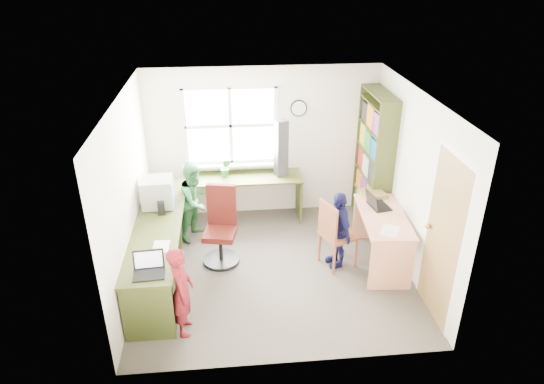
# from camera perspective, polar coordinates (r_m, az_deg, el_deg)

# --- Properties ---
(room) EXTENTS (3.64, 3.44, 2.44)m
(room) POSITION_cam_1_polar(r_m,az_deg,el_deg) (6.18, 0.24, 0.76)
(room) COLOR #3F3931
(room) RESTS_ON ground
(l_desk) EXTENTS (2.38, 2.95, 0.75)m
(l_desk) POSITION_cam_1_polar(r_m,az_deg,el_deg) (6.25, -11.63, -7.59)
(l_desk) COLOR #3C461C
(l_desk) RESTS_ON ground
(right_desk) EXTENTS (0.70, 1.33, 0.74)m
(right_desk) POSITION_cam_1_polar(r_m,az_deg,el_deg) (6.74, 12.84, -4.18)
(right_desk) COLOR #F09E78
(right_desk) RESTS_ON ground
(bookshelf) EXTENTS (0.30, 1.02, 2.10)m
(bookshelf) POSITION_cam_1_polar(r_m,az_deg,el_deg) (7.57, 11.85, 3.36)
(bookshelf) COLOR #3C461C
(bookshelf) RESTS_ON ground
(swivel_chair) EXTENTS (0.60, 0.60, 1.10)m
(swivel_chair) POSITION_cam_1_polar(r_m,az_deg,el_deg) (6.71, -6.02, -4.43)
(swivel_chair) COLOR black
(swivel_chair) RESTS_ON ground
(wooden_chair) EXTENTS (0.55, 0.55, 0.98)m
(wooden_chair) POSITION_cam_1_polar(r_m,az_deg,el_deg) (6.56, 7.37, -4.70)
(wooden_chair) COLOR brown
(wooden_chair) RESTS_ON ground
(crt_monitor) EXTENTS (0.43, 0.39, 0.41)m
(crt_monitor) POSITION_cam_1_polar(r_m,az_deg,el_deg) (6.77, -13.31, -0.06)
(crt_monitor) COLOR #B0B1B5
(crt_monitor) RESTS_ON l_desk
(laptop_left) EXTENTS (0.35, 0.30, 0.23)m
(laptop_left) POSITION_cam_1_polar(r_m,az_deg,el_deg) (5.51, -14.29, -8.66)
(laptop_left) COLOR black
(laptop_left) RESTS_ON l_desk
(laptop_right) EXTENTS (0.33, 0.37, 0.23)m
(laptop_right) POSITION_cam_1_polar(r_m,az_deg,el_deg) (6.80, 12.16, -1.36)
(laptop_right) COLOR black
(laptop_right) RESTS_ON right_desk
(speaker_a) EXTENTS (0.11, 0.11, 0.18)m
(speaker_a) POSITION_cam_1_polar(r_m,az_deg,el_deg) (6.61, -12.92, -1.86)
(speaker_a) COLOR black
(speaker_a) RESTS_ON l_desk
(speaker_b) EXTENTS (0.10, 0.10, 0.17)m
(speaker_b) POSITION_cam_1_polar(r_m,az_deg,el_deg) (7.04, -12.84, -0.06)
(speaker_b) COLOR black
(speaker_b) RESTS_ON l_desk
(cd_tower) EXTENTS (0.22, 0.21, 0.90)m
(cd_tower) POSITION_cam_1_polar(r_m,az_deg,el_deg) (7.44, 1.07, 5.17)
(cd_tower) COLOR black
(cd_tower) RESTS_ON l_desk
(game_box) EXTENTS (0.38, 0.38, 0.07)m
(game_box) POSITION_cam_1_polar(r_m,az_deg,el_deg) (7.10, 11.72, -0.22)
(game_box) COLOR red
(game_box) RESTS_ON right_desk
(paper_a) EXTENTS (0.19, 0.27, 0.00)m
(paper_a) POSITION_cam_1_polar(r_m,az_deg,el_deg) (5.95, -12.93, -6.26)
(paper_a) COLOR silver
(paper_a) RESTS_ON l_desk
(paper_b) EXTENTS (0.33, 0.36, 0.00)m
(paper_b) POSITION_cam_1_polar(r_m,az_deg,el_deg) (6.29, 13.73, -4.46)
(paper_b) COLOR silver
(paper_b) RESTS_ON right_desk
(potted_plant) EXTENTS (0.19, 0.17, 0.30)m
(potted_plant) POSITION_cam_1_polar(r_m,az_deg,el_deg) (7.52, -5.47, 2.83)
(potted_plant) COLOR #317A36
(potted_plant) RESTS_ON l_desk
(person_red) EXTENTS (0.28, 0.41, 1.10)m
(person_red) POSITION_cam_1_polar(r_m,az_deg,el_deg) (5.52, -10.58, -11.40)
(person_red) COLOR maroon
(person_red) RESTS_ON ground
(person_green) EXTENTS (0.69, 0.73, 1.19)m
(person_green) POSITION_cam_1_polar(r_m,az_deg,el_deg) (7.24, -9.02, -1.03)
(person_green) COLOR #33803F
(person_green) RESTS_ON ground
(person_navy) EXTENTS (0.39, 0.68, 1.10)m
(person_navy) POSITION_cam_1_polar(r_m,az_deg,el_deg) (6.59, 7.76, -4.38)
(person_navy) COLOR #151544
(person_navy) RESTS_ON ground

